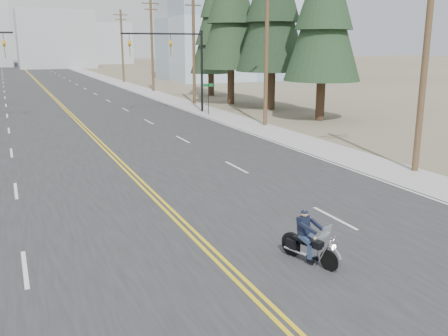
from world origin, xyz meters
TOP-DOWN VIEW (x-y plane):
  - ground_plane at (0.00, 0.00)m, footprint 400.00×400.00m
  - road at (0.00, 70.00)m, footprint 20.00×200.00m
  - sidewalk_right at (11.50, 70.00)m, footprint 3.00×200.00m
  - traffic_mast_right at (8.98, 32.00)m, footprint 7.10×0.26m
  - street_sign at (10.80, 30.00)m, footprint 0.90×0.06m
  - utility_pole_a at (12.50, 8.00)m, footprint 2.20×0.30m
  - utility_pole_b at (12.50, 23.00)m, footprint 2.20×0.30m
  - utility_pole_c at (12.50, 38.00)m, footprint 2.20×0.30m
  - utility_pole_d at (12.50, 53.00)m, footprint 2.20×0.30m
  - utility_pole_e at (12.50, 70.00)m, footprint 2.20×0.30m
  - glass_building at (32.00, 70.00)m, footprint 24.00×16.00m
  - haze_bldg_b at (8.00, 125.00)m, footprint 18.00×14.00m
  - haze_bldg_c at (40.00, 110.00)m, footprint 16.00×12.00m
  - haze_bldg_e at (25.00, 150.00)m, footprint 14.00×14.00m
  - motorcyclist at (2.24, 1.32)m, footprint 1.34×2.04m
  - conifer_near at (17.62, 23.45)m, footprint 5.88×5.88m
  - conifer_far at (17.24, 45.12)m, footprint 4.82×4.82m

SIDE VIEW (x-z plane):
  - ground_plane at x=0.00m, z-range 0.00..0.00m
  - road at x=0.00m, z-range 0.00..0.01m
  - sidewalk_right at x=11.50m, z-range 0.00..0.01m
  - motorcyclist at x=2.24m, z-range 0.00..1.47m
  - street_sign at x=10.80m, z-range 0.49..3.12m
  - traffic_mast_right at x=8.98m, z-range 1.44..8.44m
  - utility_pole_a at x=12.50m, z-range 0.23..11.23m
  - utility_pole_c at x=12.50m, z-range 0.23..11.23m
  - utility_pole_e at x=12.50m, z-range 0.23..11.23m
  - utility_pole_b at x=12.50m, z-range 0.23..11.73m
  - utility_pole_d at x=12.50m, z-range 0.23..11.73m
  - haze_bldg_e at x=25.00m, z-range 0.00..12.00m
  - haze_bldg_b at x=8.00m, z-range 0.00..14.00m
  - conifer_far at x=17.24m, z-range 0.95..13.86m
  - conifer_near at x=17.62m, z-range 1.15..16.71m
  - haze_bldg_c at x=40.00m, z-range 0.00..18.00m
  - glass_building at x=32.00m, z-range 0.00..20.00m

